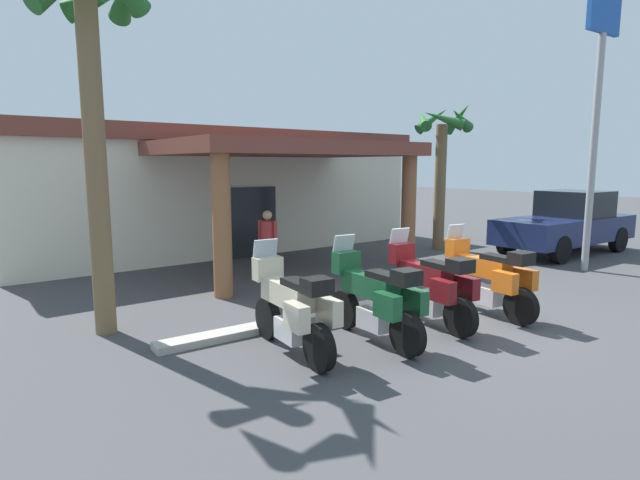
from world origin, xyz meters
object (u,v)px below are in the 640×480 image
object	(u,v)px
motel_building	(207,188)
motorcycle_maroon	(430,286)
motorcycle_cream	(292,308)
palm_tree_roadside	(90,59)
palm_tree_near_portico	(442,146)
pickup_truck_navy	(567,224)
roadside_sign	(598,86)
motorcycle_orange	(488,278)
pedestrian	(268,240)
motorcycle_green	(375,299)

from	to	relation	value
motel_building	motorcycle_maroon	world-z (taller)	motel_building
motorcycle_cream	motorcycle_maroon	distance (m)	2.69
motel_building	motorcycle_cream	xyz separation A→B (m)	(-3.01, -10.50, -1.28)
palm_tree_roadside	palm_tree_near_portico	distance (m)	11.31
pickup_truck_navy	roadside_sign	world-z (taller)	roadside_sign
motorcycle_cream	motorcycle_orange	size ratio (longest dim) A/B	1.00
motorcycle_orange	pedestrian	size ratio (longest dim) A/B	1.32
motorcycle_maroon	pedestrian	world-z (taller)	pedestrian
pickup_truck_navy	motel_building	bearing A→B (deg)	136.14
motorcycle_green	palm_tree_near_portico	bearing A→B (deg)	-51.67
motel_building	palm_tree_near_portico	distance (m)	7.98
motorcycle_maroon	palm_tree_roadside	world-z (taller)	palm_tree_roadside
motorcycle_green	pickup_truck_navy	distance (m)	10.63
pedestrian	palm_tree_roadside	distance (m)	5.68
motorcycle_cream	roadside_sign	world-z (taller)	roadside_sign
motorcycle_orange	pickup_truck_navy	size ratio (longest dim) A/B	0.42
motorcycle_cream	motorcycle_maroon	xyz separation A→B (m)	(2.69, -0.16, 0.00)
palm_tree_near_portico	roadside_sign	xyz separation A→B (m)	(0.59, -4.55, 1.37)
pedestrian	pickup_truck_navy	distance (m)	9.73
motorcycle_cream	motorcycle_maroon	world-z (taller)	same
motorcycle_green	pedestrian	xyz separation A→B (m)	(0.75, 4.82, 0.27)
palm_tree_near_portico	motorcycle_cream	bearing A→B (deg)	-149.31
palm_tree_near_portico	roadside_sign	size ratio (longest dim) A/B	0.67
motorcycle_maroon	roadside_sign	bearing A→B (deg)	-77.57
pedestrian	motel_building	bearing A→B (deg)	53.05
motorcycle_cream	palm_tree_near_portico	world-z (taller)	palm_tree_near_portico
motel_building	motorcycle_orange	xyz separation A→B (m)	(1.01, -10.84, -1.28)
motorcycle_green	motorcycle_orange	size ratio (longest dim) A/B	1.00
motorcycle_cream	palm_tree_roadside	world-z (taller)	palm_tree_roadside
motorcycle_maroon	palm_tree_near_portico	xyz separation A→B (m)	(6.22, 5.45, 2.65)
motel_building	pickup_truck_navy	distance (m)	11.79
motorcycle_maroon	pickup_truck_navy	xyz separation A→B (m)	(8.92, 2.64, 0.24)
motorcycle_orange	palm_tree_near_portico	distance (m)	7.90
motel_building	motorcycle_cream	bearing A→B (deg)	-108.53
motorcycle_green	roadside_sign	size ratio (longest dim) A/B	0.31
motel_building	motorcycle_green	world-z (taller)	motel_building
pedestrian	roadside_sign	xyz separation A→B (m)	(7.40, -3.79, 3.74)
motel_building	motorcycle_maroon	size ratio (longest dim) A/B	6.18
motorcycle_green	roadside_sign	distance (m)	9.14
motel_building	palm_tree_near_portico	world-z (taller)	palm_tree_near_portico
motorcycle_cream	palm_tree_roadside	bearing A→B (deg)	40.79
motel_building	motorcycle_maroon	xyz separation A→B (m)	(-0.33, -10.66, -1.28)
motorcycle_orange	motel_building	bearing A→B (deg)	9.49
motorcycle_orange	palm_tree_near_portico	xyz separation A→B (m)	(4.88, 5.62, 2.65)
motel_building	pedestrian	world-z (taller)	motel_building
pedestrian	motorcycle_cream	bearing A→B (deg)	-142.90
motorcycle_maroon	roadside_sign	size ratio (longest dim) A/B	0.31
motorcycle_cream	motorcycle_green	size ratio (longest dim) A/B	1.00
motel_building	pedestrian	distance (m)	6.12
palm_tree_near_portico	pickup_truck_navy	bearing A→B (deg)	-46.12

